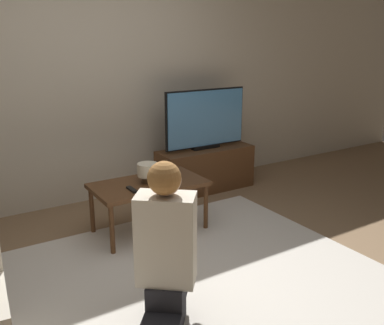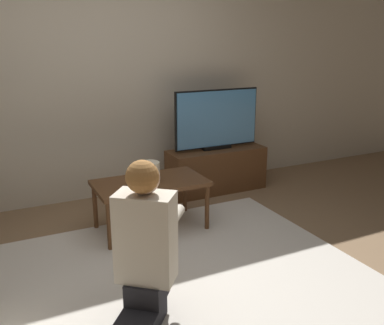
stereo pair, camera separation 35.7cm
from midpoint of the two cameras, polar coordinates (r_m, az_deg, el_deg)
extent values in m
plane|color=#896B4C|center=(3.15, 0.99, -15.57)|extent=(10.00, 10.00, 0.00)
cube|color=beige|center=(4.49, -10.45, 11.41)|extent=(10.00, 0.06, 2.60)
cube|color=silver|center=(3.15, 0.99, -15.44)|extent=(2.75, 2.23, 0.02)
cube|color=brown|center=(4.81, 5.37, -0.99)|extent=(1.10, 0.39, 0.48)
cube|color=black|center=(4.74, 5.46, 2.02)|extent=(0.34, 0.08, 0.04)
cube|color=black|center=(4.67, 5.51, 5.84)|extent=(0.99, 0.03, 0.63)
cube|color=#4C8CC6|center=(4.67, 5.56, 5.83)|extent=(0.96, 0.04, 0.60)
cube|color=brown|center=(3.73, -2.88, -2.80)|extent=(0.97, 0.54, 0.04)
cylinder|color=brown|center=(3.48, -8.10, -8.53)|extent=(0.04, 0.04, 0.42)
cylinder|color=brown|center=(3.81, 4.71, -6.11)|extent=(0.04, 0.04, 0.42)
cylinder|color=brown|center=(3.88, -10.24, -5.92)|extent=(0.04, 0.04, 0.42)
cylinder|color=brown|center=(4.19, 1.50, -3.98)|extent=(0.04, 0.04, 0.42)
cube|color=#232328|center=(2.64, -3.07, -20.78)|extent=(0.45, 0.48, 0.11)
cube|color=#232328|center=(2.70, -2.08, -16.59)|extent=(0.32, 0.33, 0.14)
cube|color=beige|center=(2.53, -2.16, -10.06)|extent=(0.39, 0.37, 0.55)
sphere|color=#DBAD8E|center=(2.39, -2.25, -2.16)|extent=(0.19, 0.19, 0.19)
sphere|color=#9E6B38|center=(2.37, -2.38, -1.99)|extent=(0.19, 0.19, 0.19)
cube|color=black|center=(2.85, -0.18, -6.35)|extent=(0.12, 0.11, 0.04)
cylinder|color=beige|center=(2.72, 1.34, -7.49)|extent=(0.24, 0.28, 0.07)
cylinder|color=beige|center=(2.77, -2.83, -7.09)|extent=(0.24, 0.28, 0.07)
cylinder|color=#4C3823|center=(3.73, -2.96, -2.07)|extent=(0.10, 0.10, 0.06)
cylinder|color=#EFE5C6|center=(3.70, -2.98, -0.82)|extent=(0.18, 0.18, 0.11)
cube|color=black|center=(3.56, -5.25, -3.37)|extent=(0.04, 0.15, 0.02)
camera|label=1|loc=(0.18, -87.14, 0.84)|focal=40.00mm
camera|label=2|loc=(0.18, 92.86, -0.84)|focal=40.00mm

